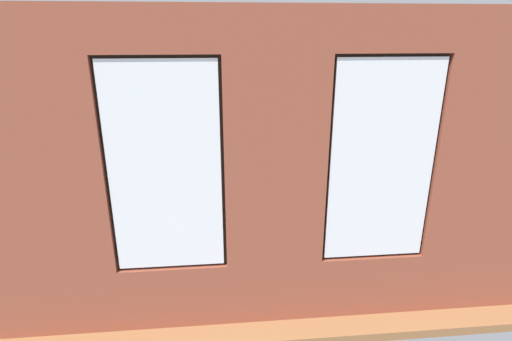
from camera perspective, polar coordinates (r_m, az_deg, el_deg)
The scene contains 19 objects.
ground_plane at distance 6.81m, azimuth -0.55°, elevation -6.63°, with size 7.22×5.89×0.10m, color #99663D.
brick_wall_with_windows at distance 3.84m, azimuth 2.77°, elevation -1.92°, with size 6.62×0.30×3.15m.
white_wall_right at distance 6.64m, azimuth -29.82°, elevation 4.96°, with size 0.10×4.89×3.15m, color white.
couch_by_window at distance 4.94m, azimuth -8.63°, elevation -12.68°, with size 1.80×0.87×0.80m.
couch_left at distance 7.47m, azimuth 19.72°, elevation -2.25°, with size 0.88×1.74×0.80m.
coffee_table at distance 6.42m, azimuth 0.42°, elevation -4.18°, with size 1.22×0.71×0.43m.
cup_ceramic at distance 6.29m, azimuth 1.35°, elevation -3.59°, with size 0.09×0.09×0.11m, color #B23D38.
candle_jar at distance 6.44m, azimuth -1.01°, elevation -2.97°, with size 0.08×0.08×0.12m, color #B7333D.
table_plant_small at distance 6.22m, azimuth -2.83°, elevation -3.14°, with size 0.15×0.15×0.23m.
remote_gray at distance 6.39m, azimuth 0.42°, elevation -3.61°, with size 0.05×0.17×0.02m, color #59595B.
remote_silver at distance 6.54m, azimuth 3.23°, elevation -3.07°, with size 0.05×0.17×0.02m, color #B2B2B7.
media_console at distance 6.84m, azimuth -26.01°, elevation -5.48°, with size 1.22×0.42×0.58m, color black.
tv_flatscreen at distance 6.62m, azimuth -26.82°, elevation -0.29°, with size 1.05×0.20×0.73m.
papasan_chair at distance 8.33m, azimuth -0.83°, elevation 1.94°, with size 1.11×1.11×0.69m.
potted_plant_mid_room_small at distance 7.35m, azimuth 2.30°, elevation -0.48°, with size 0.33×0.33×0.64m.
potted_plant_corner_far_left at distance 5.68m, azimuth 30.63°, elevation -5.94°, with size 1.12×1.02×1.32m.
potted_plant_near_tv at distance 5.53m, azimuth -25.06°, elevation -4.53°, with size 0.99×1.08×1.36m.
potted_plant_by_left_couch at distance 8.45m, azimuth 13.64°, elevation 1.21°, with size 0.29×0.29×0.58m.
potted_plant_corner_near_left at distance 8.94m, azimuth 16.34°, elevation 5.17°, with size 0.90×0.91×1.35m.
Camera 1 is at (0.53, 6.10, 2.93)m, focal length 28.00 mm.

